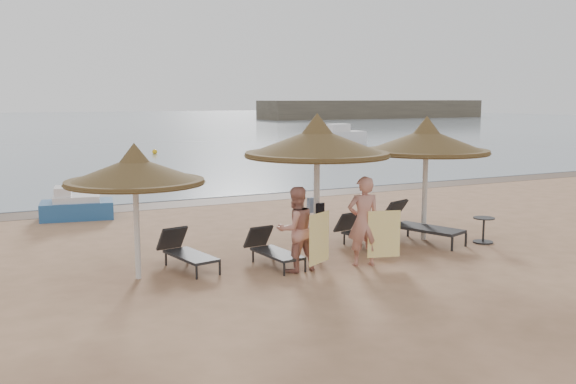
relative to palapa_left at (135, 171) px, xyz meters
name	(u,v)px	position (x,y,z in m)	size (l,w,h in m)	color
ground	(337,269)	(3.83, -1.12, -2.11)	(160.00, 160.00, 0.00)	#A97B5A
sea	(24,124)	(3.83, 78.88, -2.09)	(200.00, 140.00, 0.03)	gray
wet_sand_strip	(193,202)	(3.83, 8.28, -2.11)	(200.00, 1.60, 0.01)	brown
palapa_left	(135,171)	(0.00, 0.00, 0.00)	(2.67, 2.67, 2.65)	silver
palapa_center	(317,143)	(3.96, 0.01, 0.41)	(3.19, 3.19, 3.16)	silver
palapa_right	(426,142)	(7.19, 0.33, 0.32)	(3.08, 3.08, 3.05)	silver
lounger_far_left	(185,251)	(1.08, 0.41, -1.76)	(0.89, 1.81, 0.78)	black
lounger_near_left	(272,249)	(2.78, -0.17, -1.77)	(0.73, 1.72, 0.75)	black
lounger_near_right	(362,232)	(5.43, 0.41, -1.78)	(0.83, 1.73, 0.74)	black
lounger_far_right	(417,224)	(6.89, 0.23, -1.68)	(1.39, 2.25, 0.96)	black
side_table	(483,231)	(8.24, -0.63, -1.82)	(0.52, 0.52, 0.62)	black
person_left	(296,222)	(3.00, -0.87, -1.11)	(0.92, 0.60, 2.01)	tan
person_right	(364,214)	(4.46, -1.10, -1.01)	(1.01, 0.65, 2.19)	tan
towel_left	(319,238)	(3.35, -1.22, -1.40)	(0.66, 0.37, 1.03)	yellow
towel_right	(384,234)	(4.81, -1.35, -1.43)	(0.69, 0.21, 0.99)	yellow
bag_patterned	(313,205)	(3.96, 0.19, -0.98)	(0.28, 0.15, 0.34)	silver
bag_dark	(320,210)	(3.96, -0.15, -1.05)	(0.23, 0.16, 0.31)	black
pedal_boat	(76,206)	(-0.12, 7.09, -1.76)	(2.20, 1.52, 0.94)	#25558F
buoy_mid	(155,152)	(7.51, 27.13, -1.95)	(0.31, 0.31, 0.31)	yellow
buoy_right	(374,154)	(18.77, 19.59, -1.95)	(0.32, 0.32, 0.32)	yellow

